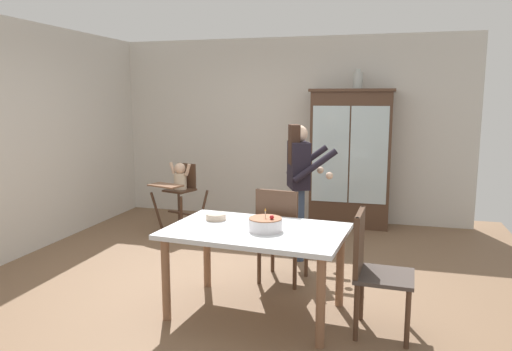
{
  "coord_description": "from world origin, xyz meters",
  "views": [
    {
      "loc": [
        1.43,
        -4.49,
        1.82
      ],
      "look_at": [
        0.01,
        0.7,
        0.95
      ],
      "focal_mm": 33.73,
      "sensor_mm": 36.0,
      "label": 1
    }
  ],
  "objects_px": {
    "high_chair_with_toddler": "(180,184)",
    "dining_chair_far_side": "(280,229)",
    "birthday_cake": "(265,224)",
    "dining_chair_right_end": "(371,264)",
    "china_cabinet": "(350,158)",
    "dining_table": "(256,240)",
    "ceramic_vase": "(358,80)",
    "serving_bowl": "(216,217)",
    "adult_person": "(299,175)"
  },
  "relations": [
    {
      "from": "high_chair_with_toddler",
      "to": "dining_chair_far_side",
      "type": "height_order",
      "value": "dining_chair_far_side"
    },
    {
      "from": "birthday_cake",
      "to": "dining_chair_right_end",
      "type": "height_order",
      "value": "dining_chair_right_end"
    },
    {
      "from": "china_cabinet",
      "to": "high_chair_with_toddler",
      "type": "distance_m",
      "value": 2.42
    },
    {
      "from": "dining_table",
      "to": "dining_chair_far_side",
      "type": "bearing_deg",
      "value": 85.27
    },
    {
      "from": "birthday_cake",
      "to": "dining_chair_right_end",
      "type": "relative_size",
      "value": 0.29
    },
    {
      "from": "ceramic_vase",
      "to": "high_chair_with_toddler",
      "type": "bearing_deg",
      "value": -158.41
    },
    {
      "from": "dining_table",
      "to": "dining_chair_right_end",
      "type": "height_order",
      "value": "dining_chair_right_end"
    },
    {
      "from": "birthday_cake",
      "to": "serving_bowl",
      "type": "distance_m",
      "value": 0.57
    },
    {
      "from": "ceramic_vase",
      "to": "adult_person",
      "type": "xyz_separation_m",
      "value": [
        -0.51,
        -1.61,
        -1.09
      ]
    },
    {
      "from": "serving_bowl",
      "to": "dining_chair_right_end",
      "type": "height_order",
      "value": "dining_chair_right_end"
    },
    {
      "from": "dining_table",
      "to": "dining_chair_far_side",
      "type": "distance_m",
      "value": 0.7
    },
    {
      "from": "dining_table",
      "to": "dining_chair_far_side",
      "type": "height_order",
      "value": "dining_chair_far_side"
    },
    {
      "from": "china_cabinet",
      "to": "ceramic_vase",
      "type": "bearing_deg",
      "value": 3.19
    },
    {
      "from": "china_cabinet",
      "to": "high_chair_with_toddler",
      "type": "xyz_separation_m",
      "value": [
        -2.22,
        -0.9,
        -0.32
      ]
    },
    {
      "from": "ceramic_vase",
      "to": "dining_table",
      "type": "bearing_deg",
      "value": -101.09
    },
    {
      "from": "china_cabinet",
      "to": "dining_chair_right_end",
      "type": "xyz_separation_m",
      "value": [
        0.41,
        -3.19,
        -0.42
      ]
    },
    {
      "from": "ceramic_vase",
      "to": "adult_person",
      "type": "relative_size",
      "value": 0.18
    },
    {
      "from": "serving_bowl",
      "to": "dining_chair_right_end",
      "type": "xyz_separation_m",
      "value": [
        1.38,
        -0.29,
        -0.21
      ]
    },
    {
      "from": "adult_person",
      "to": "dining_table",
      "type": "relative_size",
      "value": 0.99
    },
    {
      "from": "dining_chair_far_side",
      "to": "adult_person",
      "type": "bearing_deg",
      "value": -84.96
    },
    {
      "from": "china_cabinet",
      "to": "dining_table",
      "type": "distance_m",
      "value": 3.17
    },
    {
      "from": "birthday_cake",
      "to": "serving_bowl",
      "type": "xyz_separation_m",
      "value": [
        -0.52,
        0.23,
        -0.03
      ]
    },
    {
      "from": "dining_table",
      "to": "china_cabinet",
      "type": "bearing_deg",
      "value": 80.09
    },
    {
      "from": "high_chair_with_toddler",
      "to": "ceramic_vase",
      "type": "bearing_deg",
      "value": 39.53
    },
    {
      "from": "china_cabinet",
      "to": "serving_bowl",
      "type": "xyz_separation_m",
      "value": [
        -0.97,
        -2.9,
        -0.21
      ]
    },
    {
      "from": "dining_table",
      "to": "birthday_cake",
      "type": "bearing_deg",
      "value": -19.26
    },
    {
      "from": "adult_person",
      "to": "china_cabinet",
      "type": "bearing_deg",
      "value": -37.18
    },
    {
      "from": "adult_person",
      "to": "serving_bowl",
      "type": "height_order",
      "value": "adult_person"
    },
    {
      "from": "dining_chair_far_side",
      "to": "china_cabinet",
      "type": "bearing_deg",
      "value": -93.49
    },
    {
      "from": "serving_bowl",
      "to": "adult_person",
      "type": "bearing_deg",
      "value": 67.99
    },
    {
      "from": "adult_person",
      "to": "dining_table",
      "type": "bearing_deg",
      "value": 154.59
    },
    {
      "from": "high_chair_with_toddler",
      "to": "dining_table",
      "type": "height_order",
      "value": "high_chair_with_toddler"
    },
    {
      "from": "dining_table",
      "to": "serving_bowl",
      "type": "xyz_separation_m",
      "value": [
        -0.43,
        0.2,
        0.12
      ]
    },
    {
      "from": "birthday_cake",
      "to": "dining_chair_right_end",
      "type": "distance_m",
      "value": 0.9
    },
    {
      "from": "dining_table",
      "to": "dining_chair_far_side",
      "type": "xyz_separation_m",
      "value": [
        0.06,
        0.69,
        -0.09
      ]
    },
    {
      "from": "dining_table",
      "to": "adult_person",
      "type": "bearing_deg",
      "value": 86.29
    },
    {
      "from": "ceramic_vase",
      "to": "birthday_cake",
      "type": "distance_m",
      "value": 3.43
    },
    {
      "from": "ceramic_vase",
      "to": "dining_table",
      "type": "xyz_separation_m",
      "value": [
        -0.61,
        -3.11,
        -1.42
      ]
    },
    {
      "from": "dining_table",
      "to": "ceramic_vase",
      "type": "bearing_deg",
      "value": 78.91
    },
    {
      "from": "china_cabinet",
      "to": "adult_person",
      "type": "height_order",
      "value": "china_cabinet"
    },
    {
      "from": "ceramic_vase",
      "to": "dining_chair_right_end",
      "type": "height_order",
      "value": "ceramic_vase"
    },
    {
      "from": "high_chair_with_toddler",
      "to": "serving_bowl",
      "type": "height_order",
      "value": "high_chair_with_toddler"
    },
    {
      "from": "china_cabinet",
      "to": "dining_table",
      "type": "relative_size",
      "value": 1.25
    },
    {
      "from": "high_chair_with_toddler",
      "to": "serving_bowl",
      "type": "xyz_separation_m",
      "value": [
        1.25,
        -2.0,
        0.11
      ]
    },
    {
      "from": "dining_chair_right_end",
      "to": "dining_chair_far_side",
      "type": "bearing_deg",
      "value": 52.04
    },
    {
      "from": "ceramic_vase",
      "to": "china_cabinet",
      "type": "bearing_deg",
      "value": -176.81
    },
    {
      "from": "ceramic_vase",
      "to": "dining_chair_right_end",
      "type": "distance_m",
      "value": 3.55
    },
    {
      "from": "birthday_cake",
      "to": "dining_chair_right_end",
      "type": "bearing_deg",
      "value": -3.83
    },
    {
      "from": "china_cabinet",
      "to": "dining_chair_right_end",
      "type": "distance_m",
      "value": 3.25
    },
    {
      "from": "high_chair_with_toddler",
      "to": "birthday_cake",
      "type": "height_order",
      "value": "high_chair_with_toddler"
    }
  ]
}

